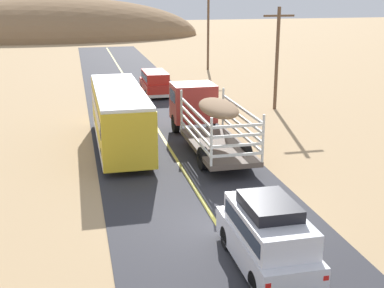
{
  "coord_description": "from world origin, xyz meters",
  "views": [
    {
      "loc": [
        -4.73,
        -16.12,
        8.37
      ],
      "look_at": [
        0.0,
        4.32,
        1.89
      ],
      "focal_mm": 47.59,
      "sensor_mm": 36.0,
      "label": 1
    }
  ],
  "objects_px": {
    "car_far": "(155,82)",
    "power_pole_far": "(208,27)",
    "power_pole_mid": "(277,55)",
    "suv_near": "(268,235)",
    "bus": "(120,116)",
    "livestock_truck": "(202,111)"
  },
  "relations": [
    {
      "from": "car_far",
      "to": "power_pole_far",
      "type": "height_order",
      "value": "power_pole_far"
    },
    {
      "from": "livestock_truck",
      "to": "bus",
      "type": "height_order",
      "value": "bus"
    },
    {
      "from": "power_pole_far",
      "to": "bus",
      "type": "bearing_deg",
      "value": -114.51
    },
    {
      "from": "car_far",
      "to": "power_pole_mid",
      "type": "relative_size",
      "value": 0.65
    },
    {
      "from": "livestock_truck",
      "to": "power_pole_mid",
      "type": "bearing_deg",
      "value": 43.35
    },
    {
      "from": "suv_near",
      "to": "power_pole_mid",
      "type": "distance_m",
      "value": 22.15
    },
    {
      "from": "suv_near",
      "to": "bus",
      "type": "bearing_deg",
      "value": 103.18
    },
    {
      "from": "livestock_truck",
      "to": "power_pole_mid",
      "type": "distance_m",
      "value": 9.93
    },
    {
      "from": "power_pole_mid",
      "to": "power_pole_far",
      "type": "relative_size",
      "value": 0.86
    },
    {
      "from": "bus",
      "to": "car_far",
      "type": "distance_m",
      "value": 13.97
    },
    {
      "from": "suv_near",
      "to": "power_pole_far",
      "type": "distance_m",
      "value": 40.16
    },
    {
      "from": "bus",
      "to": "car_far",
      "type": "relative_size",
      "value": 2.16
    },
    {
      "from": "car_far",
      "to": "power_pole_far",
      "type": "relative_size",
      "value": 0.56
    },
    {
      "from": "livestock_truck",
      "to": "power_pole_far",
      "type": "xyz_separation_m",
      "value": [
        7.06,
        25.5,
        2.64
      ]
    },
    {
      "from": "car_far",
      "to": "power_pole_far",
      "type": "bearing_deg",
      "value": 57.97
    },
    {
      "from": "power_pole_mid",
      "to": "car_far",
      "type": "bearing_deg",
      "value": 138.6
    },
    {
      "from": "livestock_truck",
      "to": "car_far",
      "type": "relative_size",
      "value": 2.1
    },
    {
      "from": "suv_near",
      "to": "livestock_truck",
      "type": "height_order",
      "value": "livestock_truck"
    },
    {
      "from": "power_pole_mid",
      "to": "livestock_truck",
      "type": "bearing_deg",
      "value": -136.65
    },
    {
      "from": "bus",
      "to": "power_pole_far",
      "type": "distance_m",
      "value": 28.15
    },
    {
      "from": "bus",
      "to": "suv_near",
      "type": "bearing_deg",
      "value": -76.82
    },
    {
      "from": "livestock_truck",
      "to": "power_pole_far",
      "type": "relative_size",
      "value": 1.17
    }
  ]
}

